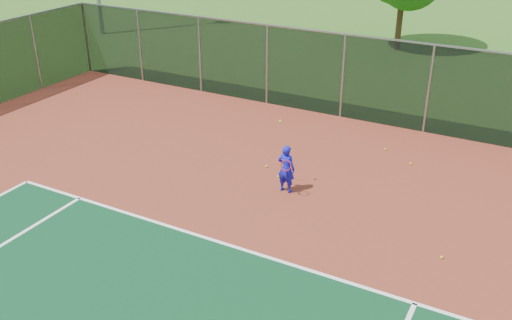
{
  "coord_description": "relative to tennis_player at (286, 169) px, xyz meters",
  "views": [
    {
      "loc": [
        3.48,
        -6.46,
        7.58
      ],
      "look_at": [
        -2.7,
        5.0,
        1.3
      ],
      "focal_mm": 40.0,
      "sensor_mm": 36.0,
      "label": 1
    }
  ],
  "objects": [
    {
      "name": "practice_ball_2",
      "position": [
        2.6,
        3.27,
        -0.65
      ],
      "size": [
        0.07,
        0.07,
        0.07
      ],
      "primitive_type": "sphere",
      "color": "#B2D318",
      "rests_on": "court_apron"
    },
    {
      "name": "fence_back",
      "position": [
        2.31,
        6.0,
        0.85
      ],
      "size": [
        30.0,
        0.06,
        3.03
      ],
      "color": "black",
      "rests_on": "court_apron"
    },
    {
      "name": "practice_ball_1",
      "position": [
        -0.53,
        0.62,
        -0.65
      ],
      "size": [
        0.07,
        0.07,
        0.07
      ],
      "primitive_type": "sphere",
      "color": "#B2D318",
      "rests_on": "court_apron"
    },
    {
      "name": "practice_ball_5",
      "position": [
        -1.13,
        1.04,
        -0.65
      ],
      "size": [
        0.07,
        0.07,
        0.07
      ],
      "primitive_type": "sphere",
      "color": "#B2D318",
      "rests_on": "court_apron"
    },
    {
      "name": "tennis_player",
      "position": [
        0.0,
        0.0,
        0.0
      ],
      "size": [
        0.59,
        0.59,
        2.02
      ],
      "color": "#1414C0",
      "rests_on": "court_apron"
    },
    {
      "name": "practice_ball_4",
      "position": [
        1.63,
        3.92,
        -0.65
      ],
      "size": [
        0.07,
        0.07,
        0.07
      ],
      "primitive_type": "sphere",
      "color": "#B2D318",
      "rests_on": "court_apron"
    },
    {
      "name": "practice_ball_0",
      "position": [
        4.45,
        -1.18,
        -0.65
      ],
      "size": [
        0.07,
        0.07,
        0.07
      ],
      "primitive_type": "sphere",
      "color": "#B2D318",
      "rests_on": "court_apron"
    },
    {
      "name": "court_apron",
      "position": [
        2.31,
        -4.0,
        -0.7
      ],
      "size": [
        30.0,
        20.0,
        0.02
      ],
      "primitive_type": "cube",
      "color": "maroon",
      "rests_on": "ground"
    }
  ]
}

